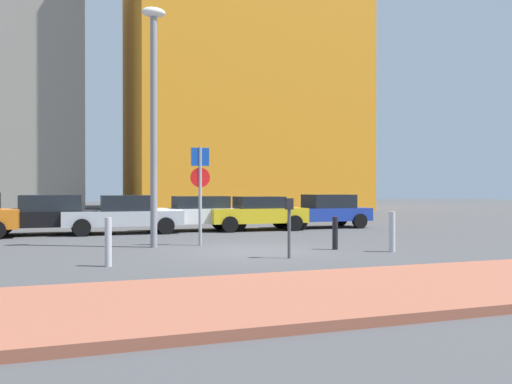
# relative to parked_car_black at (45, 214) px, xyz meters

# --- Properties ---
(ground_plane) EXTENTS (120.00, 120.00, 0.00)m
(ground_plane) POSITION_rel_parked_car_black_xyz_m (5.66, -7.52, -0.78)
(ground_plane) COLOR #424244
(sidewalk_brick) EXTENTS (40.00, 3.67, 0.14)m
(sidewalk_brick) POSITION_rel_parked_car_black_xyz_m (5.66, -13.83, -0.71)
(sidewalk_brick) COLOR #93513D
(sidewalk_brick) RESTS_ON ground
(parked_car_black) EXTENTS (3.98, 2.03, 1.49)m
(parked_car_black) POSITION_rel_parked_car_black_xyz_m (0.00, 0.00, 0.00)
(parked_car_black) COLOR black
(parked_car_black) RESTS_ON ground
(parked_car_silver) EXTENTS (4.46, 1.94, 1.47)m
(parked_car_silver) POSITION_rel_parked_car_black_xyz_m (2.85, -0.42, -0.04)
(parked_car_silver) COLOR #B7BABF
(parked_car_silver) RESTS_ON ground
(parked_car_white) EXTENTS (4.36, 1.96, 1.42)m
(parked_car_white) POSITION_rel_parked_car_black_xyz_m (5.85, -0.04, -0.03)
(parked_car_white) COLOR white
(parked_car_white) RESTS_ON ground
(parked_car_yellow) EXTENTS (4.07, 2.15, 1.40)m
(parked_car_yellow) POSITION_rel_parked_car_black_xyz_m (8.24, -0.49, -0.05)
(parked_car_yellow) COLOR gold
(parked_car_yellow) RESTS_ON ground
(parked_car_blue) EXTENTS (4.18, 2.05, 1.46)m
(parked_car_blue) POSITION_rel_parked_car_black_xyz_m (11.45, -0.20, -0.03)
(parked_car_blue) COLOR #1E389E
(parked_car_blue) RESTS_ON ground
(parking_sign_post) EXTENTS (0.60, 0.10, 2.99)m
(parking_sign_post) POSITION_rel_parked_car_black_xyz_m (4.64, -5.58, 1.11)
(parking_sign_post) COLOR gray
(parking_sign_post) RESTS_ON ground
(parking_meter) EXTENTS (0.18, 0.14, 1.49)m
(parking_meter) POSITION_rel_parked_car_black_xyz_m (6.03, -9.23, 0.18)
(parking_meter) COLOR #4C4C51
(parking_meter) RESTS_ON ground
(street_lamp) EXTENTS (0.70, 0.36, 7.05)m
(street_lamp) POSITION_rel_parked_car_black_xyz_m (3.23, -5.64, 3.37)
(street_lamp) COLOR gray
(street_lamp) RESTS_ON ground
(traffic_bollard_near) EXTENTS (0.17, 0.17, 1.10)m
(traffic_bollard_near) POSITION_rel_parked_car_black_xyz_m (9.20, -8.91, -0.23)
(traffic_bollard_near) COLOR #B7B7BC
(traffic_bollard_near) RESTS_ON ground
(traffic_bollard_mid) EXTENTS (0.15, 0.15, 1.09)m
(traffic_bollard_mid) POSITION_rel_parked_car_black_xyz_m (1.71, -9.19, -0.23)
(traffic_bollard_mid) COLOR #B7B7BC
(traffic_bollard_mid) RESTS_ON ground
(traffic_bollard_far) EXTENTS (0.16, 0.16, 0.93)m
(traffic_bollard_far) POSITION_rel_parked_car_black_xyz_m (7.99, -7.91, -0.31)
(traffic_bollard_far) COLOR black
(traffic_bollard_far) RESTS_ON ground
(building_colorful_midrise) EXTENTS (17.94, 13.86, 25.68)m
(building_colorful_midrise) POSITION_rel_parked_car_black_xyz_m (14.37, 21.49, 12.06)
(building_colorful_midrise) COLOR orange
(building_colorful_midrise) RESTS_ON ground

